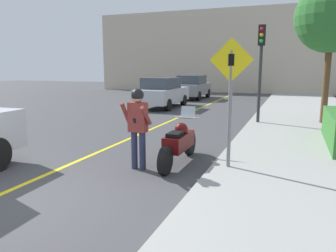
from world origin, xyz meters
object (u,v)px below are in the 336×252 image
person_biker (138,120)px  crossing_sign (230,91)px  motorcycle (179,143)px  street_tree (332,17)px  parked_car_silver (162,92)px  parked_car_grey (192,87)px  traffic_light (261,55)px

person_biker → crossing_sign: bearing=15.6°
motorcycle → street_tree: bearing=62.3°
person_biker → parked_car_silver: 11.32m
parked_car_grey → street_tree: bearing=-47.7°
traffic_light → parked_car_silver: size_ratio=0.88×
crossing_sign → street_tree: 7.77m
motorcycle → person_biker: (-0.70, -0.74, 0.61)m
traffic_light → parked_car_silver: 7.09m
traffic_light → street_tree: bearing=18.1°
crossing_sign → parked_car_grey: crossing_sign is taller
person_biker → street_tree: bearing=60.5°
person_biker → street_tree: (4.28, 7.57, 2.95)m
crossing_sign → street_tree: bearing=71.3°
street_tree → parked_car_silver: size_ratio=1.26×
motorcycle → parked_car_grey: 16.18m
traffic_light → parked_car_grey: size_ratio=0.88×
traffic_light → parked_car_grey: bearing=120.3°
crossing_sign → parked_car_silver: bearing=119.0°
traffic_light → parked_car_silver: traffic_light is taller
person_biker → traffic_light: 7.22m
person_biker → traffic_light: bearing=74.4°
person_biker → crossing_sign: (1.90, 0.53, 0.65)m
traffic_light → parked_car_grey: 11.19m
crossing_sign → street_tree: street_tree is taller
parked_car_silver → street_tree: bearing=-21.3°
parked_car_grey → parked_car_silver: bearing=-90.7°
crossing_sign → parked_car_grey: bearing=109.4°
street_tree → person_biker: bearing=-119.5°
person_biker → parked_car_silver: size_ratio=0.43×
street_tree → parked_car_silver: street_tree is taller
person_biker → parked_car_grey: person_biker is taller
crossing_sign → traffic_light: (-0.01, 6.25, 0.93)m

